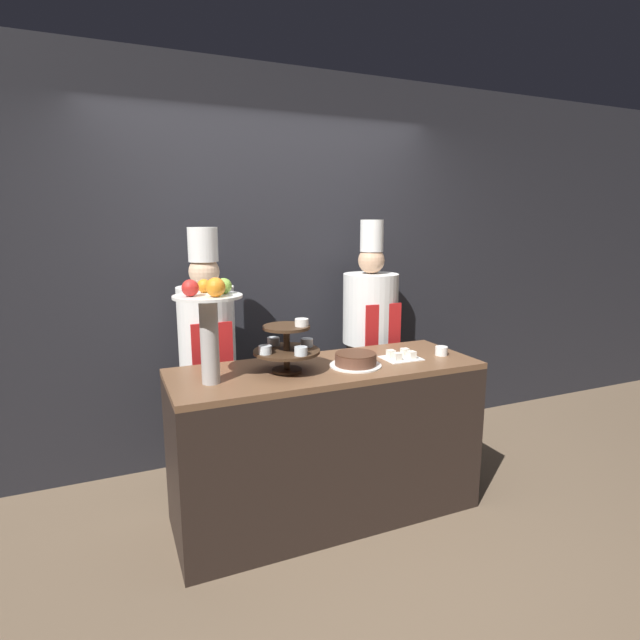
# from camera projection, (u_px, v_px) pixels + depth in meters

# --- Properties ---
(ground_plane) EXTENTS (14.00, 14.00, 0.00)m
(ground_plane) POSITION_uv_depth(u_px,v_px,m) (350.00, 542.00, 2.75)
(ground_plane) COLOR brown
(wall_back) EXTENTS (10.00, 0.06, 2.80)m
(wall_back) POSITION_uv_depth(u_px,v_px,m) (272.00, 268.00, 3.67)
(wall_back) COLOR #232328
(wall_back) RESTS_ON ground_plane
(buffet_counter) EXTENTS (1.78, 0.64, 0.92)m
(buffet_counter) POSITION_uv_depth(u_px,v_px,m) (327.00, 441.00, 2.95)
(buffet_counter) COLOR black
(buffet_counter) RESTS_ON ground_plane
(tiered_stand) EXTENTS (0.37, 0.37, 0.30)m
(tiered_stand) POSITION_uv_depth(u_px,v_px,m) (287.00, 346.00, 2.71)
(tiered_stand) COLOR #3D2819
(tiered_stand) RESTS_ON buffet_counter
(fruit_pedestal) EXTENTS (0.34, 0.34, 0.55)m
(fruit_pedestal) POSITION_uv_depth(u_px,v_px,m) (209.00, 316.00, 2.48)
(fruit_pedestal) COLOR #B2ADA8
(fruit_pedestal) RESTS_ON buffet_counter
(cake_round) EXTENTS (0.30, 0.30, 0.08)m
(cake_round) POSITION_uv_depth(u_px,v_px,m) (356.00, 360.00, 2.85)
(cake_round) COLOR white
(cake_round) RESTS_ON buffet_counter
(cup_white) EXTENTS (0.08, 0.08, 0.05)m
(cup_white) POSITION_uv_depth(u_px,v_px,m) (441.00, 351.00, 3.08)
(cup_white) COLOR white
(cup_white) RESTS_ON buffet_counter
(cake_square_tray) EXTENTS (0.22, 0.18, 0.05)m
(cake_square_tray) POSITION_uv_depth(u_px,v_px,m) (401.00, 356.00, 3.00)
(cake_square_tray) COLOR white
(cake_square_tray) RESTS_ON buffet_counter
(chef_left) EXTENTS (0.36, 0.36, 1.70)m
(chef_left) POSITION_uv_depth(u_px,v_px,m) (208.00, 348.00, 3.19)
(chef_left) COLOR #38332D
(chef_left) RESTS_ON ground_plane
(chef_center_left) EXTENTS (0.40, 0.40, 1.75)m
(chef_center_left) POSITION_uv_depth(u_px,v_px,m) (370.00, 332.00, 3.65)
(chef_center_left) COLOR #38332D
(chef_center_left) RESTS_ON ground_plane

